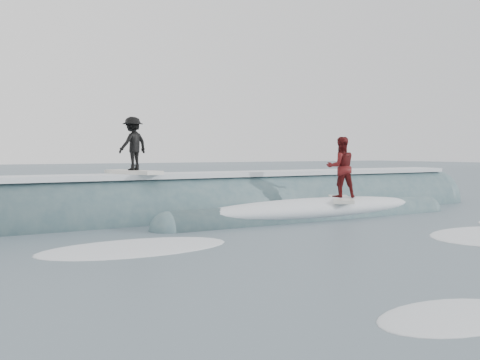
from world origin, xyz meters
TOP-DOWN VIEW (x-y plane):
  - ground at (0.00, 0.00)m, footprint 160.00×160.00m
  - breaking_wave at (0.20, 5.07)m, footprint 20.44×4.01m
  - surfer_black at (-2.81, 5.31)m, footprint 1.09×2.07m
  - surfer_red at (2.70, 3.11)m, footprint 1.60×1.95m
  - whitewater at (0.80, -0.96)m, footprint 12.98×8.07m
  - far_swells at (-1.88, 17.65)m, footprint 34.24×8.65m

SIDE VIEW (x-z plane):
  - ground at x=0.00m, z-range 0.00..0.00m
  - whitewater at x=0.80m, z-range -0.05..0.05m
  - far_swells at x=-1.88m, z-range -0.40..0.40m
  - breaking_wave at x=0.20m, z-range -1.19..1.27m
  - surfer_red at x=2.70m, z-range 0.43..2.29m
  - surfer_black at x=-2.81m, z-range 1.25..2.81m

